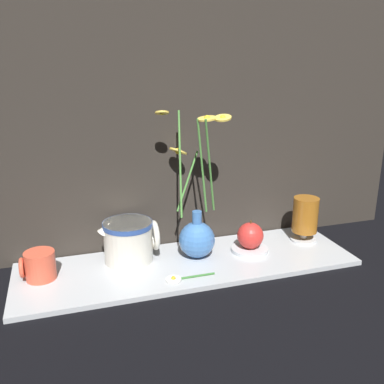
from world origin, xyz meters
The scene contains 10 objects.
ground_plane centered at (0.00, 0.00, 0.00)m, with size 6.00×6.00×0.00m, color black.
shelf centered at (0.00, 0.00, 0.01)m, with size 0.84×0.25×0.01m.
backdrop_wall centered at (0.00, 0.14, 0.55)m, with size 1.34×0.02×1.10m.
vase_with_flowers centered at (0.03, 0.02, 0.08)m, with size 0.17×0.16×0.37m.
yellow_mug centered at (-0.35, 0.02, 0.05)m, with size 0.08×0.07×0.07m.
ceramic_pitcher centered at (-0.14, 0.06, 0.07)m, with size 0.15×0.12×0.11m.
tea_glass centered at (0.35, 0.03, 0.08)m, with size 0.07×0.07×0.12m.
saucer_plate centered at (0.17, 0.01, 0.02)m, with size 0.10×0.10×0.01m.
orange_fruit centered at (0.17, 0.01, 0.06)m, with size 0.07×0.07×0.08m.
loose_daisy centered at (-0.05, -0.08, 0.02)m, with size 0.12×0.04×0.01m.
Camera 1 is at (-0.28, -0.92, 0.50)m, focal length 40.00 mm.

